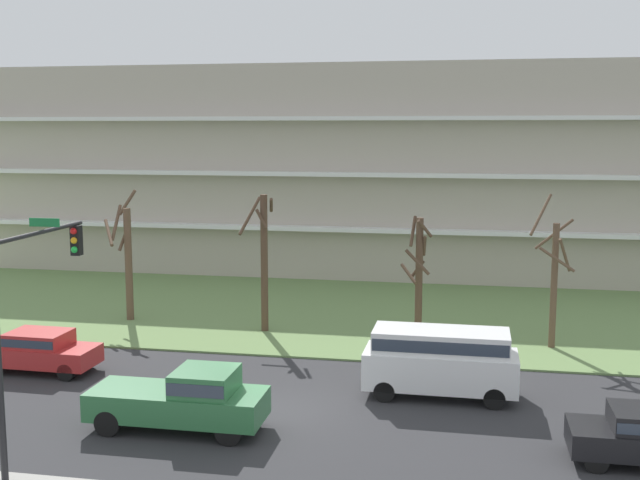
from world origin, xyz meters
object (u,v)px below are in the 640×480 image
Objects in this scene: van_white_near_left at (440,357)px; traffic_signal_mast at (28,303)px; tree_left at (263,259)px; tree_center at (418,274)px; tree_far_left at (127,257)px; tree_right at (554,276)px; pickup_green_center_left at (185,398)px; sedan_red_center_right at (39,349)px.

traffic_signal_mast is at bearing 35.90° from van_white_near_left.
tree_left reaches higher than tree_center.
tree_left is (6.94, -0.80, 0.29)m from tree_far_left.
traffic_signal_mast is (-10.73, -7.63, 3.16)m from van_white_near_left.
van_white_near_left is at bearing -41.54° from tree_left.
tree_far_left is at bearing 176.56° from tree_right.
traffic_signal_mast is (-9.49, -14.84, 1.61)m from tree_center.
van_white_near_left is (-4.37, -6.86, -1.71)m from tree_right.
traffic_signal_mast is at bearing -74.38° from tree_far_left.
tree_left is 0.97× the size of tree_right.
traffic_signal_mast is at bearing -99.77° from tree_left.
tree_center is 17.69m from traffic_signal_mast.
traffic_signal_mast is (-3.17, -3.13, 3.54)m from pickup_green_center_left.
tree_center is at bearing 176.51° from tree_right.
van_white_near_left is 1.17× the size of sedan_red_center_right.
tree_center is 0.80× the size of traffic_signal_mast.
tree_left reaches higher than sedan_red_center_right.
pickup_green_center_left is 8.75m from sedan_red_center_right.
tree_center is at bearing -0.23° from tree_left.
tree_right is (5.60, -0.34, 0.16)m from tree_center.
tree_right reaches higher than tree_center.
tree_far_left reaches higher than sedan_red_center_right.
tree_left is 6.95m from tree_center.
tree_center is 7.47m from van_white_near_left.
tree_right is 8.31m from van_white_near_left.
tree_far_left is at bearing -27.55° from van_white_near_left.
pickup_green_center_left is at bearing -58.94° from tree_far_left.
tree_far_left is 1.42× the size of sedan_red_center_right.
pickup_green_center_left is at bearing -87.04° from tree_left.
tree_center is at bearing -79.83° from van_white_near_left.
tree_far_left is 0.98× the size of tree_right.
tree_center is at bearing 61.46° from pickup_green_center_left.
tree_left is at bearing 178.31° from tree_right.
traffic_signal_mast reaches higher than sedan_red_center_right.
sedan_red_center_right is (-19.43, -6.86, -2.23)m from tree_right.
traffic_signal_mast reaches higher than tree_center.
tree_right is 20.73m from sedan_red_center_right.
tree_left is 10.31m from sedan_red_center_right.
tree_left is 1.15× the size of tree_center.
tree_right is at bearing -122.03° from van_white_near_left.
van_white_near_left is (8.17, -7.23, -2.00)m from tree_left.
sedan_red_center_right is (-6.89, -7.23, -2.52)m from tree_left.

